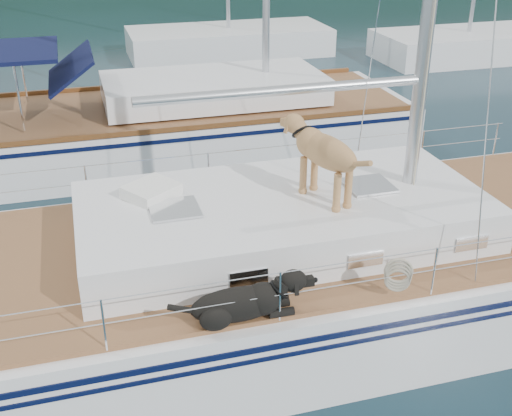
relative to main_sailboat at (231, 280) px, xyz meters
name	(u,v)px	position (x,y,z in m)	size (l,w,h in m)	color
ground	(225,323)	(-0.10, 0.01, -0.68)	(120.00, 120.00, 0.00)	black
main_sailboat	(231,280)	(0.00, 0.00, 0.00)	(12.00, 3.80, 14.01)	white
neighbor_sailboat	(167,128)	(0.17, 6.58, -0.05)	(11.00, 3.50, 13.30)	white
bg_boat_center	(229,42)	(3.90, 16.01, -0.23)	(7.20, 3.00, 11.65)	white
bg_boat_east	(467,46)	(11.90, 13.01, -0.22)	(6.40, 3.00, 11.65)	white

